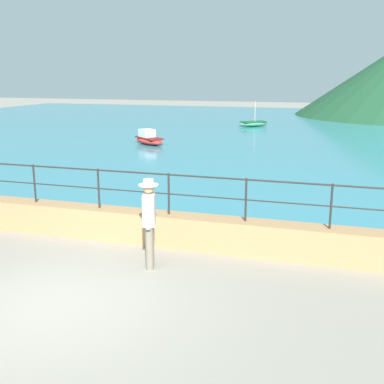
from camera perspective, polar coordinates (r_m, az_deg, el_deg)
name	(u,v)px	position (r m, az deg, el deg)	size (l,w,h in m)	color
ground_plane	(54,304)	(8.27, -16.19, -12.76)	(120.00, 120.00, 0.00)	gray
promenade_wall	(134,226)	(10.73, -6.95, -4.04)	(20.00, 0.56, 0.70)	tan
railing	(133,184)	(10.48, -7.11, 1.01)	(18.44, 0.04, 0.90)	#282623
lake_water	(274,130)	(32.42, 9.75, 7.27)	(64.00, 44.32, 0.06)	teal
person_walking	(149,219)	(9.06, -5.13, -3.23)	(0.38, 0.55, 1.75)	slate
boat_0	(149,139)	(25.44, -5.18, 6.33)	(2.35, 2.15, 0.76)	red
boat_2	(253,124)	(34.42, 7.36, 8.12)	(2.30, 2.22, 1.75)	#338C59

